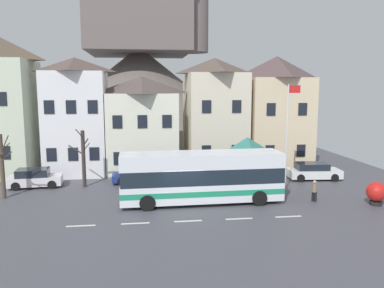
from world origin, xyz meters
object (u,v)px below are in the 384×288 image
object	(u,v)px
townhouse_04	(276,113)
harbour_buoy	(376,192)
parked_car_01	(35,178)
hilltop_castle	(140,88)
bare_tree_01	(2,165)
parked_car_03	(138,174)
bare_tree_00	(83,158)
bus_shelter	(247,148)
pedestrian_00	(314,190)
townhouse_03	(214,114)
pedestrian_02	(249,180)
parked_car_00	(313,171)
pedestrian_01	(275,179)
flagpole	(288,130)
parked_car_02	(246,172)
pedestrian_03	(270,182)
townhouse_01	(77,116)
public_bench	(242,176)
transit_bus	(201,178)
townhouse_02	(142,124)

from	to	relation	value
townhouse_04	harbour_buoy	distance (m)	13.75
parked_car_01	hilltop_castle	bearing A→B (deg)	67.26
townhouse_04	bare_tree_01	bearing A→B (deg)	-160.24
parked_car_03	bare_tree_00	xyz separation A→B (m)	(-4.16, -0.99, 1.63)
bus_shelter	pedestrian_00	world-z (taller)	bus_shelter
pedestrian_00	townhouse_03	bearing A→B (deg)	110.85
pedestrian_02	parked_car_00	bearing A→B (deg)	26.55
pedestrian_01	flagpole	size ratio (longest dim) A/B	0.21
townhouse_04	parked_car_02	xyz separation A→B (m)	(-4.10, -4.79, -4.63)
harbour_buoy	bus_shelter	bearing A→B (deg)	143.99
bare_tree_01	pedestrian_03	bearing A→B (deg)	-3.64
bare_tree_01	townhouse_01	bearing A→B (deg)	63.40
townhouse_03	townhouse_04	world-z (taller)	townhouse_04
townhouse_04	parked_car_01	bearing A→B (deg)	-166.64
public_bench	bare_tree_01	bearing A→B (deg)	-171.48
townhouse_04	pedestrian_01	size ratio (longest dim) A/B	6.54
transit_bus	parked_car_03	size ratio (longest dim) A/B	2.43
parked_car_00	pedestrian_00	xyz separation A→B (m)	(-2.78, -6.17, 0.11)
hilltop_castle	parked_car_01	distance (m)	27.37
transit_bus	bare_tree_00	distance (m)	9.93
pedestrian_02	pedestrian_01	bearing A→B (deg)	5.95
parked_car_03	pedestrian_02	distance (m)	9.06
parked_car_03	bare_tree_00	world-z (taller)	bare_tree_00
townhouse_03	pedestrian_00	world-z (taller)	townhouse_03
pedestrian_03	harbour_buoy	world-z (taller)	harbour_buoy
hilltop_castle	bus_shelter	distance (m)	29.21
townhouse_03	harbour_buoy	xyz separation A→B (m)	(8.24, -13.31, -4.34)
pedestrian_00	bare_tree_01	distance (m)	21.33
townhouse_04	bare_tree_01	distance (m)	23.82
parked_car_00	pedestrian_03	size ratio (longest dim) A/B	2.91
townhouse_03	bus_shelter	distance (m)	8.37
townhouse_02	townhouse_03	size ratio (longest dim) A/B	0.84
flagpole	pedestrian_01	bearing A→B (deg)	-178.96
townhouse_03	pedestrian_01	bearing A→B (deg)	-71.56
parked_car_03	public_bench	bearing A→B (deg)	-8.21
parked_car_00	parked_car_03	size ratio (longest dim) A/B	1.00
parked_car_00	parked_car_02	distance (m)	5.64
pedestrian_03	townhouse_01	bearing A→B (deg)	148.99
parked_car_01	public_bench	xyz separation A→B (m)	(16.32, -0.38, -0.22)
townhouse_01	bare_tree_01	size ratio (longest dim) A/B	2.29
pedestrian_01	transit_bus	bearing A→B (deg)	-157.95
townhouse_03	bare_tree_00	world-z (taller)	townhouse_03
townhouse_02	pedestrian_01	size ratio (longest dim) A/B	5.37
transit_bus	flagpole	bearing A→B (deg)	18.50
parked_car_02	townhouse_04	bearing A→B (deg)	-137.18
parked_car_00	public_bench	xyz separation A→B (m)	(-6.14, 0.01, -0.21)
townhouse_04	townhouse_02	bearing A→B (deg)	178.26
townhouse_02	flagpole	size ratio (longest dim) A/B	1.10
townhouse_04	transit_bus	bearing A→B (deg)	-129.29
townhouse_01	bare_tree_00	xyz separation A→B (m)	(1.21, -5.16, -2.84)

